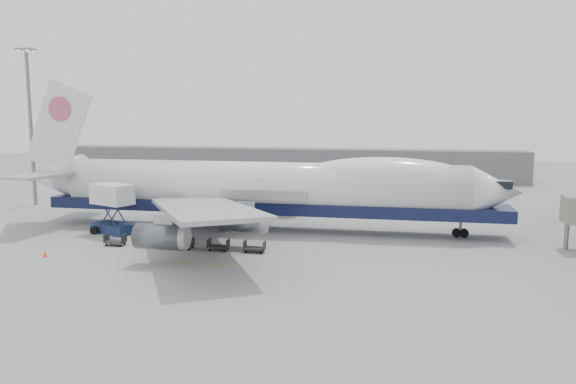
# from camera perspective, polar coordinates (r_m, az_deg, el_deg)

# --- Properties ---
(ground) EXTENTS (260.00, 260.00, 0.00)m
(ground) POSITION_cam_1_polar(r_m,az_deg,el_deg) (62.79, -5.20, -5.98)
(ground) COLOR gray
(ground) RESTS_ON ground
(apron_line) EXTENTS (60.00, 0.15, 0.01)m
(apron_line) POSITION_cam_1_polar(r_m,az_deg,el_deg) (57.25, -6.91, -7.38)
(apron_line) COLOR gold
(apron_line) RESTS_ON ground
(hangar) EXTENTS (110.00, 8.00, 7.00)m
(hangar) POSITION_cam_1_polar(r_m,az_deg,el_deg) (131.80, -0.78, 2.96)
(hangar) COLOR slate
(hangar) RESTS_ON ground
(floodlight_mast) EXTENTS (2.40, 2.40, 25.43)m
(floodlight_mast) POSITION_cam_1_polar(r_m,az_deg,el_deg) (101.57, -24.71, 6.80)
(floodlight_mast) COLOR slate
(floodlight_mast) RESTS_ON ground
(airliner) EXTENTS (67.00, 55.30, 19.98)m
(airliner) POSITION_cam_1_polar(r_m,az_deg,el_deg) (72.98, -2.11, 0.52)
(airliner) COLOR white
(airliner) RESTS_ON ground
(catering_truck) EXTENTS (6.33, 5.37, 6.26)m
(catering_truck) POSITION_cam_1_polar(r_m,az_deg,el_deg) (74.38, -17.38, -1.38)
(catering_truck) COLOR #19284D
(catering_truck) RESTS_ON ground
(traffic_cone) EXTENTS (0.44, 0.44, 0.64)m
(traffic_cone) POSITION_cam_1_polar(r_m,az_deg,el_deg) (65.21, -23.45, -5.82)
(traffic_cone) COLOR #FF420D
(traffic_cone) RESTS_ON ground
(dolly_0) EXTENTS (2.30, 1.35, 1.30)m
(dolly_0) POSITION_cam_1_polar(r_m,az_deg,el_deg) (67.89, -17.14, -4.78)
(dolly_0) COLOR #2D2D30
(dolly_0) RESTS_ON ground
(dolly_1) EXTENTS (2.30, 1.35, 1.30)m
(dolly_1) POSITION_cam_1_polar(r_m,az_deg,el_deg) (66.04, -13.96, -5.01)
(dolly_1) COLOR #2D2D30
(dolly_1) RESTS_ON ground
(dolly_2) EXTENTS (2.30, 1.35, 1.30)m
(dolly_2) POSITION_cam_1_polar(r_m,az_deg,el_deg) (64.41, -10.60, -5.24)
(dolly_2) COLOR #2D2D30
(dolly_2) RESTS_ON ground
(dolly_3) EXTENTS (2.30, 1.35, 1.30)m
(dolly_3) POSITION_cam_1_polar(r_m,az_deg,el_deg) (63.01, -7.08, -5.46)
(dolly_3) COLOR #2D2D30
(dolly_3) RESTS_ON ground
(dolly_4) EXTENTS (2.30, 1.35, 1.30)m
(dolly_4) POSITION_cam_1_polar(r_m,az_deg,el_deg) (61.85, -3.41, -5.67)
(dolly_4) COLOR #2D2D30
(dolly_4) RESTS_ON ground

